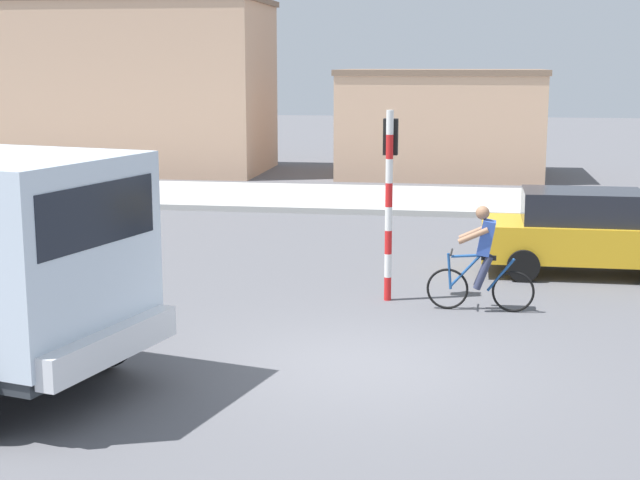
% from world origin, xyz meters
% --- Properties ---
extents(ground_plane, '(120.00, 120.00, 0.00)m').
position_xyz_m(ground_plane, '(0.00, 0.00, 0.00)').
color(ground_plane, '#56565B').
extents(sidewalk_far, '(80.00, 5.00, 0.16)m').
position_xyz_m(sidewalk_far, '(0.00, 14.93, 0.08)').
color(sidewalk_far, '#ADADA8').
rests_on(sidewalk_far, ground).
extents(cyclist, '(1.73, 0.50, 1.72)m').
position_xyz_m(cyclist, '(1.64, 3.08, 0.86)').
color(cyclist, black).
rests_on(cyclist, ground).
extents(traffic_light_pole, '(0.24, 0.43, 3.20)m').
position_xyz_m(traffic_light_pole, '(0.09, 3.61, 2.07)').
color(traffic_light_pole, red).
rests_on(traffic_light_pole, ground).
extents(car_red_near, '(4.01, 1.90, 1.60)m').
position_xyz_m(car_red_near, '(3.63, 6.12, 0.82)').
color(car_red_near, gold).
rests_on(car_red_near, ground).
extents(building_corner_left, '(10.16, 5.37, 6.26)m').
position_xyz_m(building_corner_left, '(-11.04, 21.68, 3.14)').
color(building_corner_left, tan).
rests_on(building_corner_left, ground).
extents(building_mid_block, '(7.14, 5.22, 3.75)m').
position_xyz_m(building_mid_block, '(0.38, 21.87, 1.88)').
color(building_mid_block, tan).
rests_on(building_mid_block, ground).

